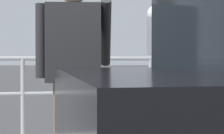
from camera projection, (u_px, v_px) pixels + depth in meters
The scene contains 3 objects.
parking_meter at pixel (156, 58), 3.30m from camera, with size 0.16×0.17×1.54m.
pedestrian_at_meter at pixel (74, 65), 3.27m from camera, with size 0.69×0.46×1.78m.
background_railing at pixel (89, 79), 5.54m from camera, with size 24.06×0.06×1.12m.
Camera 1 is at (-0.72, -2.71, 1.20)m, focal length 61.98 mm.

